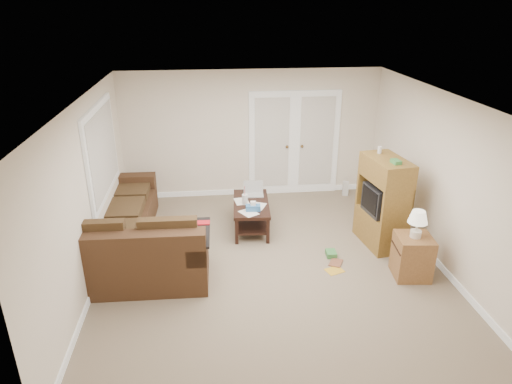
{
  "coord_description": "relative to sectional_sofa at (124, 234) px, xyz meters",
  "views": [
    {
      "loc": [
        -0.85,
        -5.86,
        3.68
      ],
      "look_at": [
        -0.19,
        0.21,
        1.1
      ],
      "focal_mm": 32.0,
      "sensor_mm": 36.0,
      "label": 1
    }
  ],
  "objects": [
    {
      "name": "floor",
      "position": [
        2.19,
        -0.49,
        -0.37
      ],
      "size": [
        5.5,
        5.5,
        0.0
      ],
      "primitive_type": "plane",
      "color": "gray",
      "rests_on": "ground"
    },
    {
      "name": "ceiling",
      "position": [
        2.19,
        -0.49,
        2.13
      ],
      "size": [
        5.0,
        5.5,
        0.02
      ],
      "primitive_type": "cube",
      "color": "white",
      "rests_on": "wall_back"
    },
    {
      "name": "wall_left",
      "position": [
        -0.31,
        -0.49,
        0.88
      ],
      "size": [
        0.02,
        5.5,
        2.5
      ],
      "primitive_type": "cube",
      "color": "white",
      "rests_on": "floor"
    },
    {
      "name": "wall_right",
      "position": [
        4.69,
        -0.49,
        0.88
      ],
      "size": [
        0.02,
        5.5,
        2.5
      ],
      "primitive_type": "cube",
      "color": "white",
      "rests_on": "floor"
    },
    {
      "name": "wall_back",
      "position": [
        2.19,
        2.26,
        0.88
      ],
      "size": [
        5.0,
        0.02,
        2.5
      ],
      "primitive_type": "cube",
      "color": "white",
      "rests_on": "floor"
    },
    {
      "name": "wall_front",
      "position": [
        2.19,
        -3.24,
        0.88
      ],
      "size": [
        5.0,
        0.02,
        2.5
      ],
      "primitive_type": "cube",
      "color": "white",
      "rests_on": "floor"
    },
    {
      "name": "baseboards",
      "position": [
        2.19,
        -0.49,
        -0.32
      ],
      "size": [
        5.0,
        5.5,
        0.1
      ],
      "primitive_type": null,
      "color": "white",
      "rests_on": "floor"
    },
    {
      "name": "french_doors",
      "position": [
        3.04,
        2.22,
        0.67
      ],
      "size": [
        1.8,
        0.05,
        2.13
      ],
      "color": "white",
      "rests_on": "floor"
    },
    {
      "name": "window_left",
      "position": [
        -0.28,
        0.51,
        1.18
      ],
      "size": [
        0.05,
        1.92,
        1.42
      ],
      "color": "white",
      "rests_on": "wall_left"
    },
    {
      "name": "sectional_sofa",
      "position": [
        0.0,
        0.0,
        0.0
      ],
      "size": [
        2.05,
        3.08,
        0.94
      ],
      "rotation": [
        0.0,
        0.0,
        -0.02
      ],
      "color": "#462D1B",
      "rests_on": "floor"
    },
    {
      "name": "coffee_table",
      "position": [
        2.03,
        0.73,
        -0.1
      ],
      "size": [
        0.67,
        1.22,
        0.81
      ],
      "rotation": [
        0.0,
        0.0,
        -0.07
      ],
      "color": "black",
      "rests_on": "floor"
    },
    {
      "name": "tv_armoire",
      "position": [
        4.04,
        -0.04,
        0.37
      ],
      "size": [
        0.62,
        0.97,
        1.56
      ],
      "rotation": [
        0.0,
        0.0,
        0.13
      ],
      "color": "olive",
      "rests_on": "floor"
    },
    {
      "name": "side_cabinet",
      "position": [
        4.15,
        -1.02,
        0.0
      ],
      "size": [
        0.54,
        0.54,
        1.03
      ],
      "rotation": [
        0.0,
        0.0,
        -0.11
      ],
      "color": "brown",
      "rests_on": "floor"
    },
    {
      "name": "space_heater",
      "position": [
        4.08,
        1.96,
        -0.22
      ],
      "size": [
        0.14,
        0.13,
        0.29
      ],
      "primitive_type": "cube",
      "rotation": [
        0.0,
        0.0,
        -0.3
      ],
      "color": "silver",
      "rests_on": "floor"
    },
    {
      "name": "floor_magazine",
      "position": [
        3.11,
        -0.78,
        -0.36
      ],
      "size": [
        0.31,
        0.27,
        0.01
      ],
      "primitive_type": "cube",
      "rotation": [
        0.0,
        0.0,
        0.34
      ],
      "color": "gold",
      "rests_on": "floor"
    },
    {
      "name": "floor_greenbox",
      "position": [
        3.17,
        -0.36,
        -0.33
      ],
      "size": [
        0.16,
        0.21,
        0.08
      ],
      "primitive_type": "cube",
      "rotation": [
        0.0,
        0.0,
        -0.05
      ],
      "color": "#3B833E",
      "rests_on": "floor"
    },
    {
      "name": "floor_book",
      "position": [
        3.11,
        -0.54,
        -0.36
      ],
      "size": [
        0.27,
        0.29,
        0.02
      ],
      "primitive_type": "imported",
      "rotation": [
        0.0,
        0.0,
        -0.5
      ],
      "color": "brown",
      "rests_on": "floor"
    }
  ]
}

